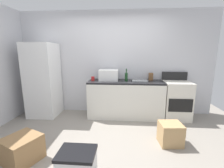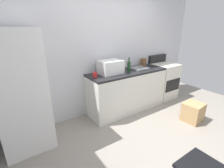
# 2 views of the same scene
# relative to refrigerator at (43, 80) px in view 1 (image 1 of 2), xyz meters

# --- Properties ---
(ground_plane) EXTENTS (6.00, 6.00, 0.00)m
(ground_plane) POSITION_rel_refrigerator_xyz_m (1.75, -1.15, -0.90)
(ground_plane) COLOR gray
(wall_back) EXTENTS (5.00, 0.10, 2.60)m
(wall_back) POSITION_rel_refrigerator_xyz_m (1.75, 0.40, 0.40)
(wall_back) COLOR silver
(wall_back) RESTS_ON ground_plane
(kitchen_counter) EXTENTS (1.80, 0.60, 0.90)m
(kitchen_counter) POSITION_rel_refrigerator_xyz_m (2.05, 0.05, -0.45)
(kitchen_counter) COLOR silver
(kitchen_counter) RESTS_ON ground_plane
(refrigerator) EXTENTS (0.68, 0.66, 1.80)m
(refrigerator) POSITION_rel_refrigerator_xyz_m (0.00, 0.00, 0.00)
(refrigerator) COLOR white
(refrigerator) RESTS_ON ground_plane
(stove_oven) EXTENTS (0.60, 0.61, 1.10)m
(stove_oven) POSITION_rel_refrigerator_xyz_m (3.27, 0.06, -0.43)
(stove_oven) COLOR silver
(stove_oven) RESTS_ON ground_plane
(microwave) EXTENTS (0.46, 0.34, 0.27)m
(microwave) POSITION_rel_refrigerator_xyz_m (1.63, 0.10, 0.14)
(microwave) COLOR white
(microwave) RESTS_ON kitchen_counter
(sink_basin) EXTENTS (0.36, 0.32, 0.03)m
(sink_basin) POSITION_rel_refrigerator_xyz_m (2.38, 0.05, 0.02)
(sink_basin) COLOR slate
(sink_basin) RESTS_ON kitchen_counter
(wine_bottle) EXTENTS (0.07, 0.07, 0.30)m
(wine_bottle) POSITION_rel_refrigerator_xyz_m (2.06, 0.04, 0.11)
(wine_bottle) COLOR #193F1E
(wine_bottle) RESTS_ON kitchen_counter
(coffee_mug) EXTENTS (0.08, 0.08, 0.10)m
(coffee_mug) POSITION_rel_refrigerator_xyz_m (1.25, 0.05, 0.05)
(coffee_mug) COLOR red
(coffee_mug) RESTS_ON kitchen_counter
(knife_block) EXTENTS (0.10, 0.10, 0.18)m
(knife_block) POSITION_rel_refrigerator_xyz_m (2.67, 0.23, 0.09)
(knife_block) COLOR brown
(knife_block) RESTS_ON kitchen_counter
(cardboard_box_large) EXTENTS (0.59, 0.59, 0.37)m
(cardboard_box_large) POSITION_rel_refrigerator_xyz_m (0.54, -1.69, -0.71)
(cardboard_box_large) COLOR olive
(cardboard_box_large) RESTS_ON ground_plane
(cardboard_box_medium) EXTENTS (0.40, 0.36, 0.38)m
(cardboard_box_medium) POSITION_rel_refrigerator_xyz_m (2.82, -1.09, -0.71)
(cardboard_box_medium) COLOR tan
(cardboard_box_medium) RESTS_ON ground_plane
(storage_bin) EXTENTS (0.46, 0.36, 0.38)m
(storage_bin) POSITION_rel_refrigerator_xyz_m (1.44, -1.95, -0.71)
(storage_bin) COLOR silver
(storage_bin) RESTS_ON ground_plane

